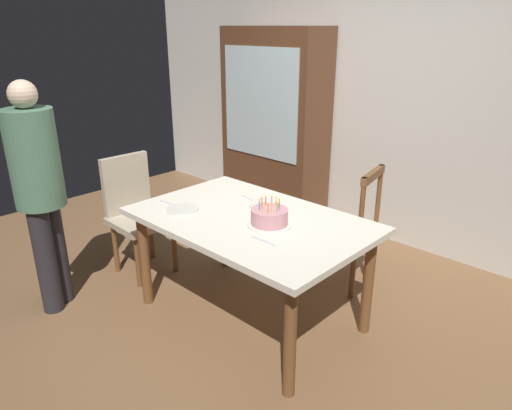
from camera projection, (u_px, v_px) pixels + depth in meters
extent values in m
plane|color=brown|center=(251.00, 315.00, 3.28)|extent=(6.40, 6.40, 0.00)
cube|color=beige|center=(397.00, 99.00, 4.06)|extent=(6.40, 0.10, 2.60)
cube|color=silver|center=(250.00, 220.00, 3.01)|extent=(1.53, 0.99, 0.04)
cylinder|color=brown|center=(145.00, 259.00, 3.31)|extent=(0.07, 0.07, 0.71)
cylinder|color=brown|center=(290.00, 341.00, 2.46)|extent=(0.07, 0.07, 0.71)
cylinder|color=brown|center=(226.00, 227.00, 3.84)|extent=(0.07, 0.07, 0.71)
cylinder|color=brown|center=(368.00, 284.00, 2.99)|extent=(0.07, 0.07, 0.71)
cylinder|color=silver|center=(269.00, 224.00, 2.89)|extent=(0.28, 0.28, 0.01)
cylinder|color=#D18C93|center=(269.00, 216.00, 2.87)|extent=(0.23, 0.23, 0.10)
cylinder|color=#66CC72|center=(277.00, 208.00, 2.80)|extent=(0.01, 0.01, 0.05)
sphere|color=#FFC64C|center=(277.00, 203.00, 2.79)|extent=(0.01, 0.01, 0.01)
cylinder|color=#D872CC|center=(280.00, 206.00, 2.82)|extent=(0.01, 0.01, 0.05)
sphere|color=#FFC64C|center=(280.00, 201.00, 2.81)|extent=(0.01, 0.01, 0.01)
cylinder|color=#66CC72|center=(279.00, 204.00, 2.86)|extent=(0.01, 0.01, 0.05)
sphere|color=#FFC64C|center=(279.00, 199.00, 2.85)|extent=(0.01, 0.01, 0.01)
cylinder|color=yellow|center=(276.00, 202.00, 2.89)|extent=(0.01, 0.01, 0.05)
sphere|color=#FFC64C|center=(276.00, 197.00, 2.87)|extent=(0.01, 0.01, 0.01)
cylinder|color=#D872CC|center=(272.00, 202.00, 2.90)|extent=(0.01, 0.01, 0.05)
sphere|color=#FFC64C|center=(272.00, 196.00, 2.89)|extent=(0.01, 0.01, 0.01)
cylinder|color=#E54C4C|center=(266.00, 202.00, 2.90)|extent=(0.01, 0.01, 0.05)
sphere|color=#FFC64C|center=(266.00, 197.00, 2.88)|extent=(0.01, 0.01, 0.01)
cylinder|color=#E54C4C|center=(262.00, 203.00, 2.88)|extent=(0.01, 0.01, 0.05)
sphere|color=#FFC64C|center=(262.00, 197.00, 2.87)|extent=(0.01, 0.01, 0.01)
cylinder|color=#4C7FE5|center=(259.00, 204.00, 2.85)|extent=(0.01, 0.01, 0.05)
sphere|color=#FFC64C|center=(259.00, 199.00, 2.84)|extent=(0.01, 0.01, 0.01)
cylinder|color=#4C7FE5|center=(259.00, 206.00, 2.83)|extent=(0.01, 0.01, 0.05)
sphere|color=#FFC64C|center=(259.00, 201.00, 2.82)|extent=(0.01, 0.01, 0.01)
cylinder|color=yellow|center=(263.00, 208.00, 2.80)|extent=(0.01, 0.01, 0.05)
sphere|color=#FFC64C|center=(263.00, 203.00, 2.79)|extent=(0.01, 0.01, 0.01)
cylinder|color=#F2994C|center=(268.00, 209.00, 2.78)|extent=(0.01, 0.01, 0.05)
sphere|color=#FFC64C|center=(268.00, 204.00, 2.77)|extent=(0.01, 0.01, 0.01)
cylinder|color=yellow|center=(272.00, 209.00, 2.78)|extent=(0.01, 0.01, 0.05)
sphere|color=#FFC64C|center=(272.00, 204.00, 2.77)|extent=(0.01, 0.01, 0.01)
cylinder|color=silver|center=(182.00, 209.00, 3.12)|extent=(0.22, 0.22, 0.01)
cylinder|color=silver|center=(265.00, 205.00, 3.20)|extent=(0.22, 0.22, 0.01)
cube|color=silver|center=(169.00, 204.00, 3.23)|extent=(0.18, 0.03, 0.01)
cube|color=silver|center=(250.00, 199.00, 3.32)|extent=(0.18, 0.04, 0.01)
cube|color=silver|center=(263.00, 241.00, 2.68)|extent=(0.18, 0.02, 0.01)
cube|color=beige|center=(342.00, 230.00, 3.55)|extent=(0.52, 0.52, 0.05)
cylinder|color=brown|center=(329.00, 244.00, 3.85)|extent=(0.04, 0.04, 0.42)
cylinder|color=brown|center=(311.00, 261.00, 3.58)|extent=(0.04, 0.04, 0.42)
cylinder|color=brown|center=(369.00, 254.00, 3.68)|extent=(0.04, 0.04, 0.42)
cylinder|color=brown|center=(353.00, 272.00, 3.41)|extent=(0.04, 0.04, 0.42)
cylinder|color=brown|center=(379.00, 197.00, 3.50)|extent=(0.04, 0.04, 0.50)
cylinder|color=brown|center=(362.00, 212.00, 3.22)|extent=(0.04, 0.04, 0.50)
cube|color=brown|center=(373.00, 175.00, 3.28)|extent=(0.12, 0.40, 0.06)
cube|color=tan|center=(142.00, 221.00, 3.71)|extent=(0.45, 0.45, 0.05)
cylinder|color=brown|center=(138.00, 262.00, 3.57)|extent=(0.04, 0.04, 0.42)
cylinder|color=brown|center=(174.00, 248.00, 3.79)|extent=(0.04, 0.04, 0.42)
cylinder|color=brown|center=(116.00, 248.00, 3.79)|extent=(0.04, 0.04, 0.42)
cylinder|color=brown|center=(151.00, 235.00, 4.02)|extent=(0.04, 0.04, 0.42)
cube|color=tan|center=(126.00, 186.00, 3.75)|extent=(0.06, 0.40, 0.50)
cylinder|color=#262328|center=(46.00, 261.00, 3.21)|extent=(0.14, 0.14, 0.77)
cylinder|color=#262328|center=(57.00, 252.00, 3.33)|extent=(0.14, 0.14, 0.77)
cylinder|color=#4C7259|center=(34.00, 159.00, 3.02)|extent=(0.32, 0.32, 0.65)
sphere|color=beige|center=(23.00, 94.00, 2.87)|extent=(0.18, 0.18, 0.18)
cube|color=#56331E|center=(275.00, 126.00, 4.73)|extent=(1.10, 0.44, 1.90)
cube|color=silver|center=(260.00, 103.00, 4.49)|extent=(0.94, 0.01, 1.04)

